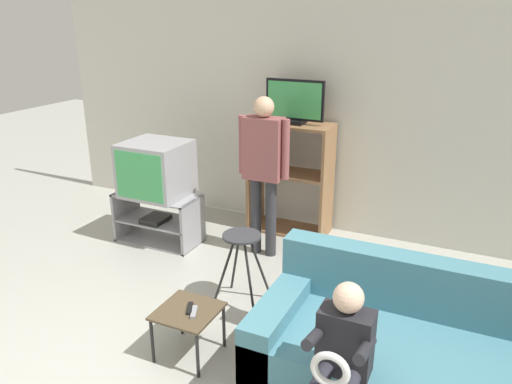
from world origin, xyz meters
name	(u,v)px	position (x,y,z in m)	size (l,w,h in m)	color
wall_back	(305,114)	(0.00, 3.37, 1.30)	(6.40, 0.06, 2.60)	beige
tv_stand	(158,218)	(-1.24, 2.22, 0.26)	(0.91, 0.45, 0.54)	#939399
television_main	(156,169)	(-1.23, 2.24, 0.82)	(0.64, 0.60, 0.57)	#9E9EA3
media_shelf	(290,178)	(-0.05, 3.09, 0.64)	(0.89, 0.43, 1.25)	#8E6642
television_flat	(295,103)	(-0.02, 3.07, 1.47)	(0.64, 0.20, 0.46)	black
folding_stool	(242,249)	(0.14, 1.50, 0.51)	(0.42, 0.36, 0.64)	black
snack_table	(188,316)	(0.10, 0.71, 0.33)	(0.42, 0.42, 0.37)	brown
remote_control_black	(190,308)	(0.11, 0.73, 0.38)	(0.04, 0.14, 0.02)	black
remote_control_white	(194,312)	(0.16, 0.70, 0.38)	(0.04, 0.14, 0.02)	gray
couch	(410,361)	(1.61, 0.93, 0.29)	(1.94, 0.95, 0.85)	teal
person_standing_adult	(264,162)	(-0.08, 2.43, 0.99)	(0.53, 0.20, 1.63)	#2D2D33
person_seated_child	(341,356)	(1.30, 0.38, 0.61)	(0.33, 0.43, 1.01)	#2D2D38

